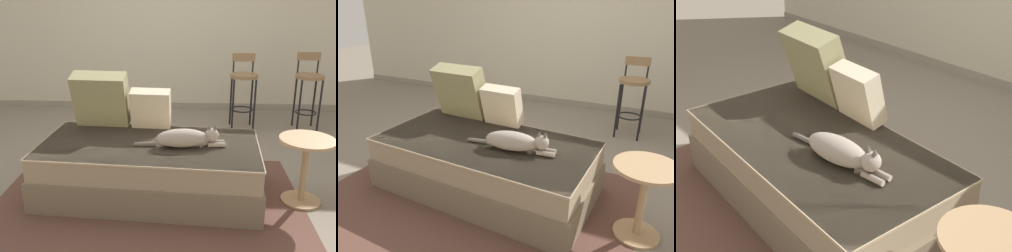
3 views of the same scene
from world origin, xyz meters
The scene contains 10 objects.
ground_plane centered at (0.00, 0.00, 0.00)m, with size 16.00×16.00×0.00m, color slate.
wall_back_panel centered at (0.00, 2.25, 1.30)m, with size 8.00×0.10×2.60m, color beige.
wall_baseboard_trim centered at (0.00, 2.20, 0.04)m, with size 8.00×0.02×0.09m, color gray.
area_rug centered at (0.00, -0.70, 0.00)m, with size 2.53×2.05×0.01m, color brown.
couch centered at (0.00, -0.40, 0.23)m, with size 1.89×1.07×0.46m.
throw_pillow_corner centered at (-0.48, 0.01, 0.72)m, with size 0.51×0.35×0.52m.
throw_pillow_middle centered at (-0.02, -0.02, 0.65)m, with size 0.37×0.24×0.38m.
cat centered at (0.30, -0.46, 0.54)m, with size 0.75×0.22×0.19m.
bar_stool_near_window centered at (0.99, 1.38, 0.56)m, with size 0.34×0.34×0.93m.
side_table centered at (1.26, -0.48, 0.36)m, with size 0.44×0.44×0.56m.
Camera 2 is at (1.23, -2.58, 1.60)m, focal length 35.00 mm.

